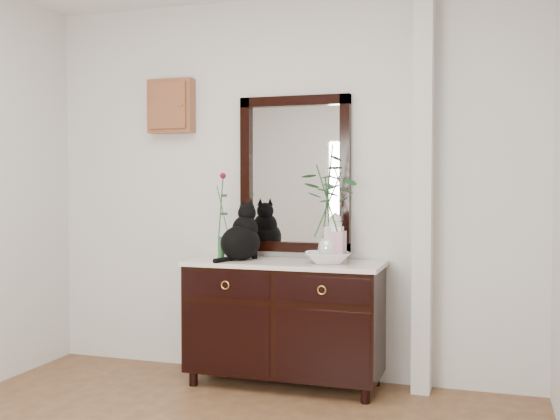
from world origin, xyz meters
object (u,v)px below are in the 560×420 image
(sideboard, at_px, (284,316))
(ginger_jar, at_px, (335,238))
(cat, at_px, (240,231))
(lotus_bowl, at_px, (328,258))

(sideboard, bearing_deg, ginger_jar, 0.37)
(cat, bearing_deg, ginger_jar, 18.11)
(cat, relative_size, ginger_jar, 1.17)
(cat, bearing_deg, lotus_bowl, 15.04)
(cat, xyz_separation_m, ginger_jar, (0.66, 0.02, -0.03))
(ginger_jar, bearing_deg, sideboard, -179.63)
(sideboard, bearing_deg, lotus_bowl, -6.03)
(cat, distance_m, lotus_bowl, 0.64)
(cat, bearing_deg, sideboard, 20.00)
(lotus_bowl, bearing_deg, ginger_jar, 38.82)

